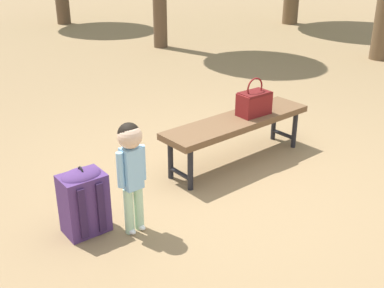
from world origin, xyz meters
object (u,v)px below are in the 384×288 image
object	(u,v)px
park_bench	(237,124)
child_standing	(131,162)
handbag	(254,102)
backpack_large	(84,199)

from	to	relation	value
park_bench	child_standing	bearing A→B (deg)	-0.67
park_bench	handbag	distance (m)	0.27
park_bench	backpack_large	size ratio (longest dim) A/B	3.05
handbag	child_standing	xyz separation A→B (m)	(1.65, -0.09, 0.00)
handbag	child_standing	world-z (taller)	child_standing
handbag	backpack_large	distance (m)	1.93
handbag	backpack_large	bearing A→B (deg)	-11.51
backpack_large	child_standing	bearing A→B (deg)	126.20
park_bench	handbag	xyz separation A→B (m)	(-0.18, 0.07, 0.18)
child_standing	backpack_large	size ratio (longest dim) A/B	1.61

